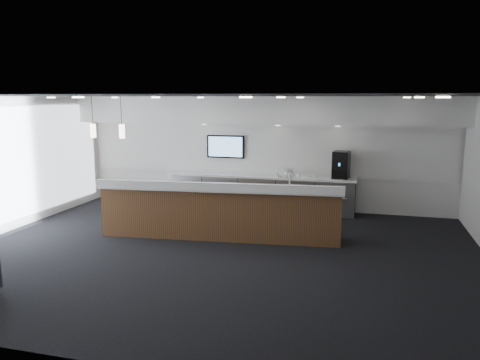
# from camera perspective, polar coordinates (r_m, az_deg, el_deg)

# --- Properties ---
(ground) EXTENTS (10.00, 10.00, 0.00)m
(ground) POSITION_cam_1_polar(r_m,az_deg,el_deg) (9.18, -2.77, -8.85)
(ground) COLOR black
(ground) RESTS_ON ground
(ceiling) EXTENTS (10.00, 8.00, 0.02)m
(ceiling) POSITION_cam_1_polar(r_m,az_deg,el_deg) (8.69, -2.94, 10.22)
(ceiling) COLOR black
(ceiling) RESTS_ON back_wall
(back_wall) EXTENTS (10.00, 0.02, 3.00)m
(back_wall) POSITION_cam_1_polar(r_m,az_deg,el_deg) (12.64, 2.72, 3.33)
(back_wall) COLOR silver
(back_wall) RESTS_ON ground
(soffit_bulkhead) EXTENTS (10.00, 0.90, 0.70)m
(soffit_bulkhead) POSITION_cam_1_polar(r_m,az_deg,el_deg) (12.12, 2.30, 8.50)
(soffit_bulkhead) COLOR white
(soffit_bulkhead) RESTS_ON back_wall
(alcove_panel) EXTENTS (9.80, 0.06, 1.40)m
(alcove_panel) POSITION_cam_1_polar(r_m,az_deg,el_deg) (12.60, 2.69, 3.77)
(alcove_panel) COLOR white
(alcove_panel) RESTS_ON back_wall
(back_credenza) EXTENTS (5.06, 0.66, 0.95)m
(back_credenza) POSITION_cam_1_polar(r_m,az_deg,el_deg) (12.46, 2.32, -1.53)
(back_credenza) COLOR gray
(back_credenza) RESTS_ON ground
(wall_tv) EXTENTS (1.05, 0.08, 0.62)m
(wall_tv) POSITION_cam_1_polar(r_m,az_deg,el_deg) (12.78, -1.76, 4.09)
(wall_tv) COLOR black
(wall_tv) RESTS_ON back_wall
(pendant_left) EXTENTS (0.12, 0.12, 0.30)m
(pendant_left) POSITION_cam_1_polar(r_m,az_deg,el_deg) (10.42, -14.24, 5.76)
(pendant_left) COLOR #FFE8C6
(pendant_left) RESTS_ON ceiling
(pendant_right) EXTENTS (0.12, 0.12, 0.30)m
(pendant_right) POSITION_cam_1_polar(r_m,az_deg,el_deg) (10.77, -17.51, 5.74)
(pendant_right) COLOR #FFE8C6
(pendant_right) RESTS_ON ceiling
(ceiling_can_lights) EXTENTS (7.00, 5.00, 0.02)m
(ceiling_can_lights) POSITION_cam_1_polar(r_m,az_deg,el_deg) (8.69, -2.93, 10.02)
(ceiling_can_lights) COLOR white
(ceiling_can_lights) RESTS_ON ceiling
(service_counter) EXTENTS (5.21, 1.34, 1.49)m
(service_counter) POSITION_cam_1_polar(r_m,az_deg,el_deg) (10.02, -2.47, -3.81)
(service_counter) COLOR #55301C
(service_counter) RESTS_ON ground
(coffee_machine) EXTENTS (0.45, 0.55, 0.69)m
(coffee_machine) POSITION_cam_1_polar(r_m,az_deg,el_deg) (12.09, 12.23, 1.81)
(coffee_machine) COLOR black
(coffee_machine) RESTS_ON back_credenza
(info_sign_left) EXTENTS (0.17, 0.06, 0.24)m
(info_sign_left) POSITION_cam_1_polar(r_m,az_deg,el_deg) (12.16, 5.07, 1.00)
(info_sign_left) COLOR white
(info_sign_left) RESTS_ON back_credenza
(info_sign_right) EXTENTS (0.18, 0.08, 0.24)m
(info_sign_right) POSITION_cam_1_polar(r_m,az_deg,el_deg) (12.09, 6.12, 0.93)
(info_sign_right) COLOR white
(info_sign_right) RESTS_ON back_credenza
(cup_0) EXTENTS (0.10, 0.10, 0.09)m
(cup_0) POSITION_cam_1_polar(r_m,az_deg,el_deg) (12.06, 9.14, 0.48)
(cup_0) COLOR white
(cup_0) RESTS_ON back_credenza
(cup_1) EXTENTS (0.14, 0.14, 0.09)m
(cup_1) POSITION_cam_1_polar(r_m,az_deg,el_deg) (12.08, 8.48, 0.51)
(cup_1) COLOR white
(cup_1) RESTS_ON back_credenza
(cup_2) EXTENTS (0.12, 0.12, 0.09)m
(cup_2) POSITION_cam_1_polar(r_m,az_deg,el_deg) (12.10, 7.82, 0.54)
(cup_2) COLOR white
(cup_2) RESTS_ON back_credenza
(cup_3) EXTENTS (0.13, 0.13, 0.09)m
(cup_3) POSITION_cam_1_polar(r_m,az_deg,el_deg) (12.11, 7.16, 0.57)
(cup_3) COLOR white
(cup_3) RESTS_ON back_credenza
(cup_4) EXTENTS (0.14, 0.14, 0.09)m
(cup_4) POSITION_cam_1_polar(r_m,az_deg,el_deg) (12.13, 6.51, 0.60)
(cup_4) COLOR white
(cup_4) RESTS_ON back_credenza
(cup_5) EXTENTS (0.11, 0.11, 0.09)m
(cup_5) POSITION_cam_1_polar(r_m,az_deg,el_deg) (12.15, 5.86, 0.63)
(cup_5) COLOR white
(cup_5) RESTS_ON back_credenza
(cup_6) EXTENTS (0.14, 0.14, 0.09)m
(cup_6) POSITION_cam_1_polar(r_m,az_deg,el_deg) (12.18, 5.21, 0.65)
(cup_6) COLOR white
(cup_6) RESTS_ON back_credenza
(cup_7) EXTENTS (0.12, 0.12, 0.09)m
(cup_7) POSITION_cam_1_polar(r_m,az_deg,el_deg) (12.20, 4.56, 0.68)
(cup_7) COLOR white
(cup_7) RESTS_ON back_credenza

